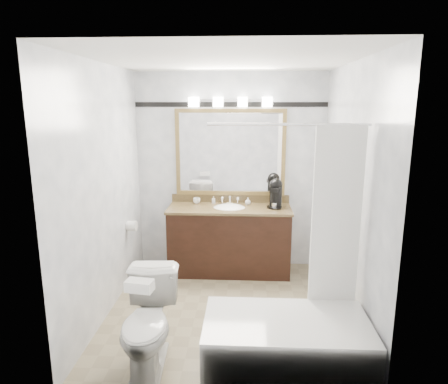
{
  "coord_description": "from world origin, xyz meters",
  "views": [
    {
      "loc": [
        0.19,
        -3.78,
        2.12
      ],
      "look_at": [
        -0.03,
        0.35,
        1.19
      ],
      "focal_mm": 32.0,
      "sensor_mm": 36.0,
      "label": 1
    }
  ],
  "objects": [
    {
      "name": "room",
      "position": [
        0.0,
        0.0,
        1.25
      ],
      "size": [
        2.42,
        2.62,
        2.52
      ],
      "color": "gray",
      "rests_on": "ground"
    },
    {
      "name": "tissue_box",
      "position": [
        -0.57,
        -1.12,
        0.81
      ],
      "size": [
        0.21,
        0.14,
        0.08
      ],
      "primitive_type": "cube",
      "rotation": [
        0.0,
        0.0,
        -0.16
      ],
      "color": "white",
      "rests_on": "toilet"
    },
    {
      "name": "toilet",
      "position": [
        -0.57,
        -0.92,
        0.39
      ],
      "size": [
        0.47,
        0.78,
        0.77
      ],
      "primitive_type": "imported",
      "rotation": [
        0.0,
        0.0,
        0.05
      ],
      "color": "white",
      "rests_on": "ground"
    },
    {
      "name": "coffee_maker",
      "position": [
        0.57,
        1.06,
        1.04
      ],
      "size": [
        0.19,
        0.23,
        0.36
      ],
      "rotation": [
        0.0,
        0.0,
        -0.28
      ],
      "color": "black",
      "rests_on": "vanity"
    },
    {
      "name": "vanity",
      "position": [
        0.0,
        1.02,
        0.44
      ],
      "size": [
        1.53,
        0.58,
        0.97
      ],
      "color": "black",
      "rests_on": "ground"
    },
    {
      "name": "cup_left",
      "position": [
        -0.43,
        1.19,
        0.89
      ],
      "size": [
        0.11,
        0.11,
        0.07
      ],
      "primitive_type": "imported",
      "rotation": [
        0.0,
        0.0,
        0.19
      ],
      "color": "white",
      "rests_on": "vanity"
    },
    {
      "name": "vanity_light_bar",
      "position": [
        0.0,
        1.23,
        2.13
      ],
      "size": [
        1.02,
        0.14,
        0.12
      ],
      "color": "silver",
      "rests_on": "room"
    },
    {
      "name": "mirror",
      "position": [
        0.0,
        1.28,
        1.5
      ],
      "size": [
        1.4,
        0.04,
        1.1
      ],
      "color": "olive",
      "rests_on": "room"
    },
    {
      "name": "soap_bottle_a",
      "position": [
        -0.21,
        1.21,
        0.9
      ],
      "size": [
        0.05,
        0.05,
        0.09
      ],
      "primitive_type": "imported",
      "rotation": [
        0.0,
        0.0,
        0.17
      ],
      "color": "white",
      "rests_on": "vanity"
    },
    {
      "name": "soap_bottle_b",
      "position": [
        0.23,
        1.16,
        0.9
      ],
      "size": [
        0.09,
        0.09,
        0.09
      ],
      "primitive_type": "imported",
      "rotation": [
        0.0,
        0.0,
        -0.21
      ],
      "color": "white",
      "rests_on": "vanity"
    },
    {
      "name": "tp_roll",
      "position": [
        -1.14,
        0.66,
        0.7
      ],
      "size": [
        0.11,
        0.12,
        0.12
      ],
      "primitive_type": "cylinder",
      "rotation": [
        0.0,
        1.57,
        0.0
      ],
      "color": "white",
      "rests_on": "room"
    },
    {
      "name": "accent_stripe",
      "position": [
        0.0,
        1.29,
        2.1
      ],
      "size": [
        2.4,
        0.01,
        0.06
      ],
      "primitive_type": "cube",
      "color": "black",
      "rests_on": "room"
    },
    {
      "name": "soap_bar",
      "position": [
        -0.0,
        1.13,
        0.86
      ],
      "size": [
        0.09,
        0.07,
        0.02
      ],
      "primitive_type": "cube",
      "rotation": [
        0.0,
        0.0,
        -0.34
      ],
      "color": "beige",
      "rests_on": "vanity"
    },
    {
      "name": "bathtub",
      "position": [
        0.55,
        -0.9,
        0.28
      ],
      "size": [
        1.3,
        0.75,
        1.96
      ],
      "color": "white",
      "rests_on": "ground"
    }
  ]
}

